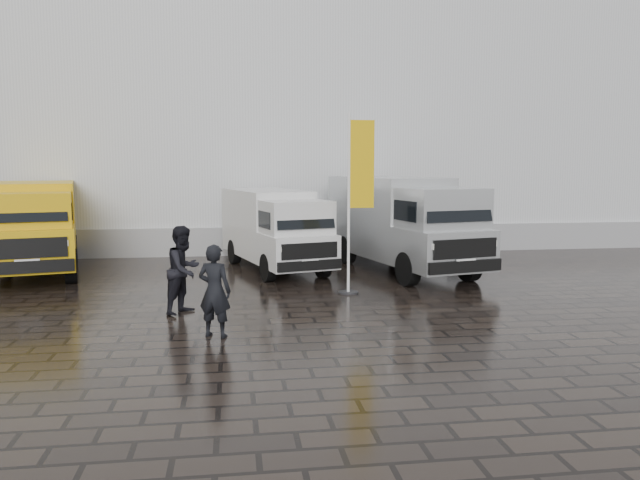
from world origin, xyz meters
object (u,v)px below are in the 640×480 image
object	(u,v)px
van_silver	(402,225)
flagpole	(356,195)
person_front	(215,291)
van_white	(275,231)
person_tent	(184,270)
van_yellow	(34,229)
wheelie_bin	(457,239)

from	to	relation	value
van_silver	flagpole	world-z (taller)	flagpole
van_silver	person_front	bearing A→B (deg)	-142.80
van_white	person_tent	bearing A→B (deg)	-128.65
van_yellow	wheelie_bin	world-z (taller)	van_yellow
person_front	flagpole	bearing A→B (deg)	-110.12
van_white	van_silver	distance (m)	3.86
wheelie_bin	person_tent	xyz separation A→B (m)	(-9.11, -7.97, 0.44)
person_tent	wheelie_bin	bearing A→B (deg)	-14.76
van_silver	van_white	bearing A→B (deg)	154.74
van_yellow	flagpole	size ratio (longest dim) A/B	1.30
van_silver	person_tent	world-z (taller)	van_silver
van_yellow	van_silver	distance (m)	10.84
van_silver	flagpole	distance (m)	3.74
van_silver	flagpole	size ratio (longest dim) A/B	1.46
van_yellow	person_tent	distance (m)	7.27
flagpole	person_tent	bearing A→B (deg)	-159.02
van_yellow	flagpole	xyz separation A→B (m)	(8.77, -3.97, 1.12)
flagpole	van_silver	bearing A→B (deg)	55.74
van_white	flagpole	bearing A→B (deg)	-80.15
van_yellow	flagpole	world-z (taller)	flagpole
van_white	person_front	world-z (taller)	van_white
van_silver	flagpole	xyz separation A→B (m)	(-2.02, -2.97, 1.04)
wheelie_bin	person_tent	size ratio (longest dim) A/B	0.54
flagpole	person_tent	size ratio (longest dim) A/B	2.34
van_white	person_front	distance (m)	7.51
wheelie_bin	person_front	world-z (taller)	person_front
van_yellow	person_front	world-z (taller)	van_yellow
van_yellow	wheelie_bin	xyz separation A→B (m)	(13.79, 2.44, -0.83)
van_white	person_tent	size ratio (longest dim) A/B	2.93
person_front	van_white	bearing A→B (deg)	-79.09
flagpole	person_tent	world-z (taller)	flagpole
van_white	wheelie_bin	xyz separation A→B (m)	(6.77, 2.63, -0.70)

